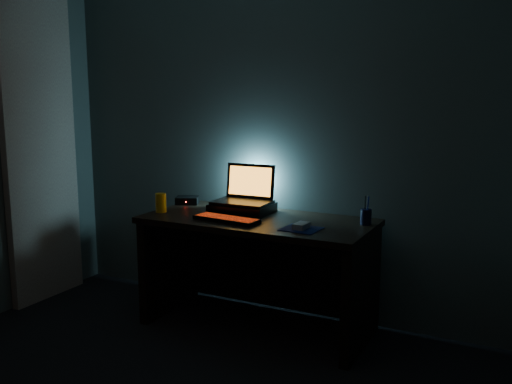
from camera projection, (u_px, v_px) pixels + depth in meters
The scene contains 11 objects.
room at pixel (69, 174), 2.21m from camera, with size 3.50×4.00×2.50m.
desk at pixel (261, 254), 3.81m from camera, with size 1.50×0.70×0.75m.
curtain at pixel (40, 148), 4.23m from camera, with size 0.06×0.65×2.30m, color beige.
riser at pixel (242, 208), 3.90m from camera, with size 0.40×0.30×0.06m, color black.
laptop at pixel (246, 194), 3.93m from camera, with size 0.39×0.30×0.26m.
keyboard at pixel (227, 219), 3.63m from camera, with size 0.45×0.19×0.03m.
mousepad at pixel (301, 229), 3.42m from camera, with size 0.22×0.20×0.00m, color #0A194C.
mouse at pixel (301, 226), 3.41m from camera, with size 0.07×0.11×0.03m, color gray.
pen_cup at pixel (366, 217), 3.53m from camera, with size 0.07×0.07×0.10m, color black.
juice_glass at pixel (161, 203), 3.90m from camera, with size 0.08×0.08×0.13m, color #FFB30D.
router at pixel (187, 200), 4.19m from camera, with size 0.20×0.18×0.05m.
Camera 1 is at (1.63, -1.62, 1.56)m, focal length 40.00 mm.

